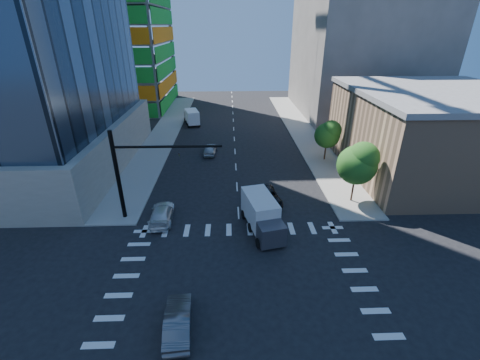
{
  "coord_description": "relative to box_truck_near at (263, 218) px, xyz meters",
  "views": [
    {
      "loc": [
        -0.8,
        -16.46,
        17.6
      ],
      "look_at": [
        0.03,
        8.0,
        5.74
      ],
      "focal_mm": 24.0,
      "sensor_mm": 36.0,
      "label": 1
    }
  ],
  "objects": [
    {
      "name": "ground",
      "position": [
        -2.19,
        -8.7,
        -1.4
      ],
      "size": [
        160.0,
        160.0,
        0.0
      ],
      "primitive_type": "plane",
      "color": "black",
      "rests_on": "ground"
    },
    {
      "name": "road_markings",
      "position": [
        -2.19,
        -8.7,
        -1.4
      ],
      "size": [
        20.0,
        20.0,
        0.01
      ],
      "primitive_type": "cube",
      "color": "silver",
      "rests_on": "ground"
    },
    {
      "name": "sidewalk_ne",
      "position": [
        10.31,
        31.3,
        -1.33
      ],
      "size": [
        5.0,
        60.0,
        0.15
      ],
      "primitive_type": "cube",
      "color": "gray",
      "rests_on": "ground"
    },
    {
      "name": "sidewalk_nw",
      "position": [
        -14.69,
        31.3,
        -1.33
      ],
      "size": [
        5.0,
        60.0,
        0.15
      ],
      "primitive_type": "cube",
      "color": "gray",
      "rests_on": "ground"
    },
    {
      "name": "commercial_building",
      "position": [
        22.81,
        13.3,
        3.91
      ],
      "size": [
        20.5,
        22.5,
        10.6
      ],
      "color": "tan",
      "rests_on": "ground"
    },
    {
      "name": "bg_building_ne",
      "position": [
        24.81,
        46.3,
        12.6
      ],
      "size": [
        24.0,
        30.0,
        28.0
      ],
      "primitive_type": "cube",
      "color": "#625C58",
      "rests_on": "ground"
    },
    {
      "name": "signal_mast_nw",
      "position": [
        -12.19,
        2.8,
        4.09
      ],
      "size": [
        10.2,
        0.4,
        9.0
      ],
      "color": "black",
      "rests_on": "sidewalk_nw"
    },
    {
      "name": "tree_south",
      "position": [
        10.44,
        5.2,
        3.28
      ],
      "size": [
        4.16,
        4.16,
        6.82
      ],
      "color": "#382316",
      "rests_on": "sidewalk_ne"
    },
    {
      "name": "tree_north",
      "position": [
        10.74,
        17.2,
        2.59
      ],
      "size": [
        3.54,
        3.52,
        5.78
      ],
      "color": "#382316",
      "rests_on": "sidewalk_ne"
    },
    {
      "name": "car_nb_far",
      "position": [
        1.06,
        5.42,
        -0.68
      ],
      "size": [
        3.2,
        5.54,
        1.45
      ],
      "primitive_type": "imported",
      "rotation": [
        0.0,
        0.0,
        0.16
      ],
      "color": "black",
      "rests_on": "ground"
    },
    {
      "name": "car_sb_near",
      "position": [
        -9.82,
        2.23,
        -0.65
      ],
      "size": [
        2.35,
        5.29,
        1.51
      ],
      "primitive_type": "imported",
      "rotation": [
        0.0,
        0.0,
        3.19
      ],
      "color": "silver",
      "rests_on": "ground"
    },
    {
      "name": "car_sb_mid",
      "position": [
        -5.95,
        20.46,
        -0.63
      ],
      "size": [
        2.11,
        4.65,
        1.55
      ],
      "primitive_type": "imported",
      "rotation": [
        0.0,
        0.0,
        3.08
      ],
      "color": "#A9AEB1",
      "rests_on": "ground"
    },
    {
      "name": "car_sb_cross",
      "position": [
        -6.42,
        -10.72,
        -0.64
      ],
      "size": [
        2.01,
        4.76,
        1.53
      ],
      "primitive_type": "imported",
      "rotation": [
        0.0,
        0.0,
        3.23
      ],
      "color": "#505055",
      "rests_on": "ground"
    },
    {
      "name": "box_truck_near",
      "position": [
        0.0,
        0.0,
        0.0
      ],
      "size": [
        3.86,
        6.46,
        3.17
      ],
      "rotation": [
        0.0,
        0.0,
        0.23
      ],
      "color": "black",
      "rests_on": "ground"
    },
    {
      "name": "box_truck_far",
      "position": [
        -10.37,
        36.81,
        -0.12
      ],
      "size": [
        3.7,
        5.95,
        2.9
      ],
      "rotation": [
        0.0,
        0.0,
        3.4
      ],
      "color": "black",
      "rests_on": "ground"
    }
  ]
}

